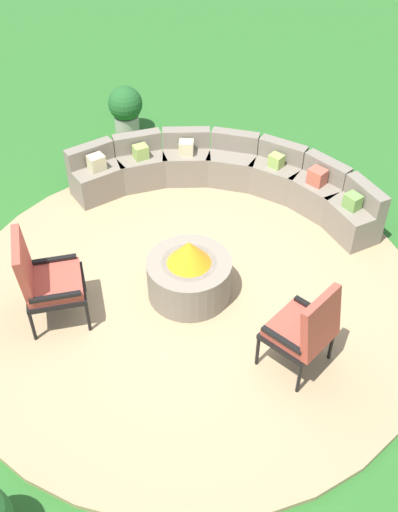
# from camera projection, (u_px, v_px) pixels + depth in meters

# --- Properties ---
(ground_plane) EXTENTS (24.00, 24.00, 0.00)m
(ground_plane) POSITION_uv_depth(u_px,v_px,m) (190.00, 296.00, 6.85)
(ground_plane) COLOR #2D6B28
(patio_circle) EXTENTS (5.18, 5.18, 0.06)m
(patio_circle) POSITION_uv_depth(u_px,v_px,m) (190.00, 294.00, 6.83)
(patio_circle) COLOR tan
(patio_circle) RESTS_ON ground_plane
(fire_pit) EXTENTS (0.92, 0.92, 0.74)m
(fire_pit) POSITION_uv_depth(u_px,v_px,m) (189.00, 274.00, 6.62)
(fire_pit) COLOR gray
(fire_pit) RESTS_ON patio_circle
(curved_stone_bench) EXTENTS (3.84, 1.90, 0.68)m
(curved_stone_bench) POSITION_uv_depth(u_px,v_px,m) (227.00, 177.00, 7.97)
(curved_stone_bench) COLOR gray
(curved_stone_bench) RESTS_ON patio_circle
(lounge_chair_front_left) EXTENTS (0.85, 0.86, 1.09)m
(lounge_chair_front_left) POSITION_uv_depth(u_px,v_px,m) (44.00, 278.00, 6.19)
(lounge_chair_front_left) COLOR black
(lounge_chair_front_left) RESTS_ON patio_circle
(lounge_chair_front_right) EXTENTS (0.66, 0.66, 1.01)m
(lounge_chair_front_right) POSITION_uv_depth(u_px,v_px,m) (306.00, 328.00, 5.71)
(lounge_chair_front_right) COLOR black
(lounge_chair_front_right) RESTS_ON patio_circle
(potted_plant_1) EXTENTS (0.51, 0.51, 0.74)m
(potted_plant_1) POSITION_uv_depth(u_px,v_px,m) (126.00, 108.00, 9.18)
(potted_plant_1) COLOR #A89E8E
(potted_plant_1) RESTS_ON ground_plane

